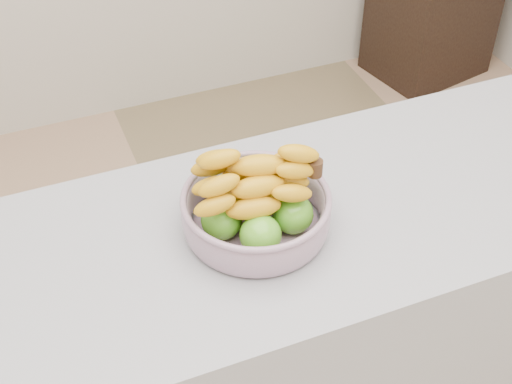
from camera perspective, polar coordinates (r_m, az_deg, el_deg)
counter at (r=1.83m, az=0.62°, el=-12.92°), size 2.00×0.60×0.90m
fruit_bowl at (r=1.45m, az=-0.01°, el=-1.21°), size 0.31×0.31×0.19m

